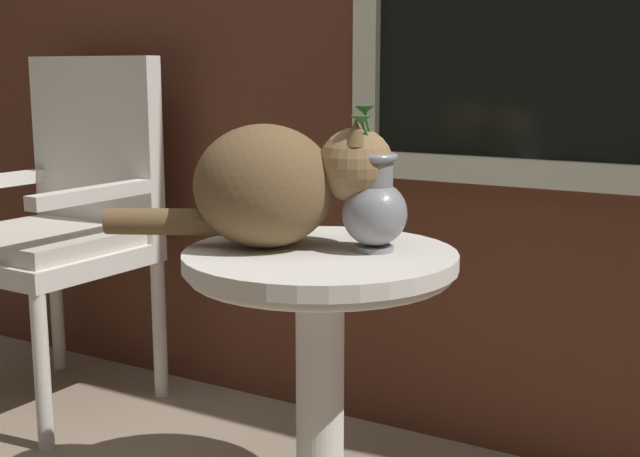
{
  "coord_description": "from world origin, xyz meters",
  "views": [
    {
      "loc": [
        1.18,
        -1.45,
        1.03
      ],
      "look_at": [
        0.27,
        0.1,
        0.69
      ],
      "focal_mm": 47.97,
      "sensor_mm": 36.0,
      "label": 1
    }
  ],
  "objects_px": {
    "wicker_side_table": "(320,339)",
    "pewter_vase_with_ivy": "(374,205)",
    "wicker_chair": "(64,215)",
    "cat": "(276,184)"
  },
  "relations": [
    {
      "from": "wicker_chair",
      "to": "wicker_side_table",
      "type": "bearing_deg",
      "value": -14.37
    },
    {
      "from": "wicker_side_table",
      "to": "pewter_vase_with_ivy",
      "type": "distance_m",
      "value": 0.32
    },
    {
      "from": "cat",
      "to": "wicker_side_table",
      "type": "bearing_deg",
      "value": 6.45
    },
    {
      "from": "wicker_side_table",
      "to": "cat",
      "type": "height_order",
      "value": "cat"
    },
    {
      "from": "wicker_side_table",
      "to": "wicker_chair",
      "type": "distance_m",
      "value": 1.13
    },
    {
      "from": "wicker_side_table",
      "to": "wicker_chair",
      "type": "xyz_separation_m",
      "value": [
        -1.08,
        0.28,
        0.14
      ]
    },
    {
      "from": "cat",
      "to": "pewter_vase_with_ivy",
      "type": "xyz_separation_m",
      "value": [
        0.2,
        0.07,
        -0.04
      ]
    },
    {
      "from": "cat",
      "to": "pewter_vase_with_ivy",
      "type": "distance_m",
      "value": 0.22
    },
    {
      "from": "wicker_chair",
      "to": "pewter_vase_with_ivy",
      "type": "height_order",
      "value": "wicker_chair"
    },
    {
      "from": "wicker_chair",
      "to": "cat",
      "type": "bearing_deg",
      "value": -16.49
    }
  ]
}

